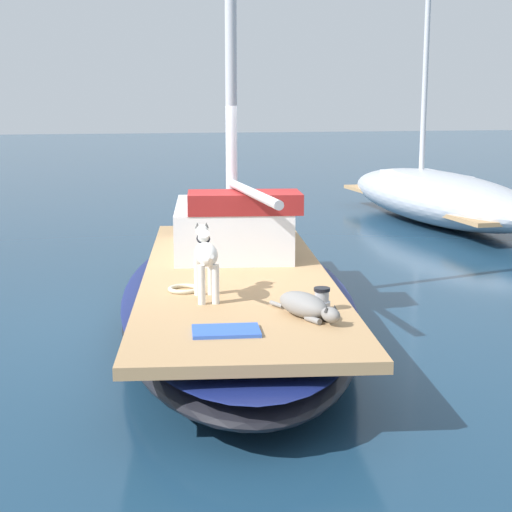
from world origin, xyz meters
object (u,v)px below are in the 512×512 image
dog_grey (306,306)px  coiled_rope (184,289)px  deck_winch (322,300)px  moored_boat_starboard_side (436,195)px  sailboat_main (235,297)px  dog_white (206,256)px  deck_towel (226,331)px

dog_grey → coiled_rope: 1.54m
deck_winch → moored_boat_starboard_side: moored_boat_starboard_side is taller
deck_winch → coiled_rope: deck_winch is taller
coiled_rope → moored_boat_starboard_side: moored_boat_starboard_side is taller
sailboat_main → coiled_rope: (-0.72, -0.88, 0.35)m
dog_white → sailboat_main: bearing=65.6°
sailboat_main → moored_boat_starboard_side: size_ratio=1.01×
deck_towel → moored_boat_starboard_side: bearing=54.8°
dog_grey → dog_white: bearing=129.3°
dog_grey → coiled_rope: (-0.90, 1.25, -0.08)m
deck_winch → coiled_rope: size_ratio=0.65×
dog_grey → deck_winch: size_ratio=4.35×
dog_white → deck_winch: (0.95, -0.69, -0.32)m
coiled_rope → dog_grey: bearing=-54.1°
coiled_rope → deck_towel: 1.54m
moored_boat_starboard_side → dog_white: bearing=-128.8°
dog_grey → coiled_rope: size_ratio=2.82×
dog_white → deck_towel: (-0.05, -1.19, -0.41)m
deck_winch → coiled_rope: (-1.12, 1.03, -0.08)m
moored_boat_starboard_side → deck_winch: bearing=-122.3°
deck_winch → deck_towel: size_ratio=0.38×
sailboat_main → deck_winch: size_ratio=35.99×
deck_towel → moored_boat_starboard_side: moored_boat_starboard_side is taller
deck_towel → coiled_rope: bearing=94.5°
sailboat_main → moored_boat_starboard_side: bearing=49.1°
dog_white → dog_grey: (0.74, -0.90, -0.32)m
sailboat_main → deck_towel: deck_towel is taller
dog_white → dog_grey: 1.20m
coiled_rope → deck_towel: bearing=-85.5°
dog_grey → moored_boat_starboard_side: 10.66m
moored_boat_starboard_side → dog_grey: bearing=-122.7°
dog_white → dog_grey: bearing=-50.7°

